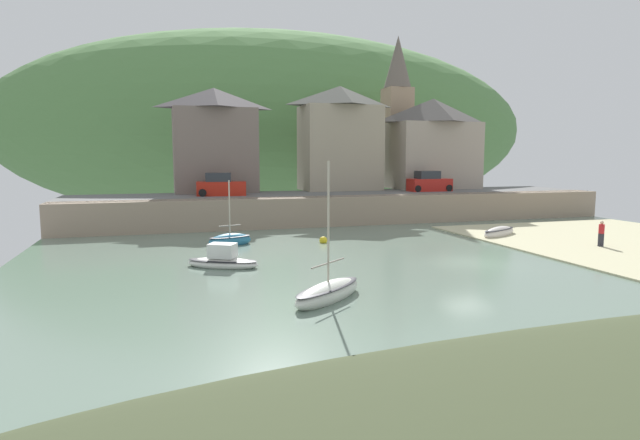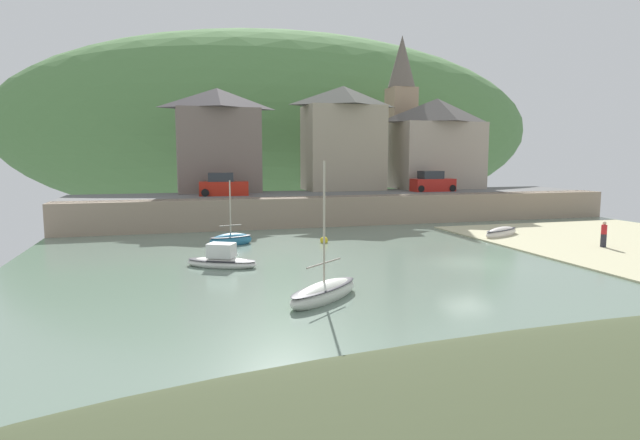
# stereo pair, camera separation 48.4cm
# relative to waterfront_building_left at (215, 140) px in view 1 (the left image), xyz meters

# --- Properties ---
(ground) EXTENTS (48.00, 41.00, 0.61)m
(ground) POSITION_rel_waterfront_building_left_xyz_m (12.32, -34.76, -7.09)
(ground) COLOR slate
(quay_seawall) EXTENTS (48.00, 9.40, 2.40)m
(quay_seawall) POSITION_rel_waterfront_building_left_xyz_m (10.92, -7.70, -5.90)
(quay_seawall) COLOR gray
(quay_seawall) RESTS_ON ground
(hillside_backdrop) EXTENTS (80.00, 44.00, 27.93)m
(hillside_backdrop) POSITION_rel_waterfront_building_left_xyz_m (12.24, 30.00, 2.52)
(hillside_backdrop) COLOR #548347
(hillside_backdrop) RESTS_ON ground
(waterfront_building_left) EXTENTS (7.76, 4.92, 9.55)m
(waterfront_building_left) POSITION_rel_waterfront_building_left_xyz_m (0.00, 0.00, 0.00)
(waterfront_building_left) COLOR #75665C
(waterfront_building_left) RESTS_ON ground
(waterfront_building_centre) EXTENTS (7.85, 5.19, 10.17)m
(waterfront_building_centre) POSITION_rel_waterfront_building_left_xyz_m (12.23, 0.00, 0.31)
(waterfront_building_centre) COLOR tan
(waterfront_building_centre) RESTS_ON ground
(waterfront_building_right) EXTENTS (9.10, 5.92, 9.26)m
(waterfront_building_right) POSITION_rel_waterfront_building_left_xyz_m (22.47, 0.00, -0.14)
(waterfront_building_right) COLOR #A39686
(waterfront_building_right) RESTS_ON ground
(church_with_spire) EXTENTS (3.00, 3.00, 16.30)m
(church_with_spire) POSITION_rel_waterfront_building_left_xyz_m (20.23, 4.00, 3.56)
(church_with_spire) COLOR tan
(church_with_spire) RESTS_ON ground
(fishing_boat_green) EXTENTS (4.05, 3.69, 5.78)m
(fishing_boat_green) POSITION_rel_waterfront_building_left_xyz_m (1.38, -30.31, -6.94)
(fishing_boat_green) COLOR silver
(fishing_boat_green) RESTS_ON ground
(rowboat_small_beached) EXTENTS (3.95, 2.64, 0.93)m
(rowboat_small_beached) POSITION_rel_waterfront_building_left_xyz_m (18.29, -17.76, -6.97)
(rowboat_small_beached) COLOR silver
(rowboat_small_beached) RESTS_ON ground
(dinghy_open_wooden) EXTENTS (4.00, 3.00, 1.39)m
(dinghy_open_wooden) POSITION_rel_waterfront_building_left_xyz_m (-1.97, -22.68, -6.92)
(dinghy_open_wooden) COLOR silver
(dinghy_open_wooden) RESTS_ON ground
(sailboat_far_left) EXTENTS (3.12, 1.90, 4.43)m
(sailboat_far_left) POSITION_rel_waterfront_building_left_xyz_m (-0.73, -15.88, -6.93)
(sailboat_far_left) COLOR teal
(sailboat_far_left) RESTS_ON ground
(parked_car_near_slipway) EXTENTS (4.27, 2.15, 1.95)m
(parked_car_near_slipway) POSITION_rel_waterfront_building_left_xyz_m (-0.03, -4.50, -4.05)
(parked_car_near_slipway) COLOR red
(parked_car_near_slipway) RESTS_ON ground
(parked_car_by_wall) EXTENTS (4.13, 1.82, 1.95)m
(parked_car_by_wall) POSITION_rel_waterfront_building_left_xyz_m (19.75, -4.50, -4.05)
(parked_car_by_wall) COLOR #B41E18
(parked_car_by_wall) RESTS_ON ground
(person_on_slipway) EXTENTS (0.34, 0.34, 1.62)m
(person_on_slipway) POSITION_rel_waterfront_building_left_xyz_m (21.51, -23.70, -6.27)
(person_on_slipway) COLOR #282833
(person_on_slipway) RESTS_ON ground
(mooring_buoy) EXTENTS (0.53, 0.53, 0.53)m
(mooring_buoy) POSITION_rel_waterfront_building_left_xyz_m (5.35, -16.75, -7.10)
(mooring_buoy) COLOR yellow
(mooring_buoy) RESTS_ON ground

